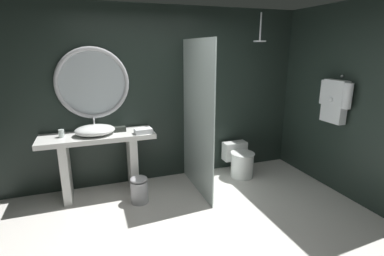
{
  "coord_description": "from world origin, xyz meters",
  "views": [
    {
      "loc": [
        -0.95,
        -2.4,
        2.01
      ],
      "look_at": [
        0.2,
        0.86,
        1.05
      ],
      "focal_mm": 27.27,
      "sensor_mm": 36.0,
      "label": 1
    }
  ],
  "objects_px": {
    "waste_bin": "(139,189)",
    "folded_hand_towel": "(143,131)",
    "hanging_bathrobe": "(335,99)",
    "tumbler_cup": "(61,133)",
    "toilet": "(240,160)",
    "vessel_sink": "(95,130)",
    "tissue_box": "(120,129)",
    "round_wall_mirror": "(93,83)",
    "rain_shower_head": "(260,38)"
  },
  "relations": [
    {
      "from": "waste_bin",
      "to": "folded_hand_towel",
      "type": "distance_m",
      "value": 0.78
    },
    {
      "from": "hanging_bathrobe",
      "to": "waste_bin",
      "type": "height_order",
      "value": "hanging_bathrobe"
    },
    {
      "from": "tumbler_cup",
      "to": "toilet",
      "type": "height_order",
      "value": "tumbler_cup"
    },
    {
      "from": "vessel_sink",
      "to": "tumbler_cup",
      "type": "xyz_separation_m",
      "value": [
        -0.41,
        0.04,
        -0.02
      ]
    },
    {
      "from": "tissue_box",
      "to": "toilet",
      "type": "bearing_deg",
      "value": -3.65
    },
    {
      "from": "hanging_bathrobe",
      "to": "waste_bin",
      "type": "distance_m",
      "value": 2.92
    },
    {
      "from": "vessel_sink",
      "to": "hanging_bathrobe",
      "type": "xyz_separation_m",
      "value": [
        3.14,
        -0.88,
        0.38
      ]
    },
    {
      "from": "tumbler_cup",
      "to": "folded_hand_towel",
      "type": "xyz_separation_m",
      "value": [
        1.04,
        -0.17,
        -0.02
      ]
    },
    {
      "from": "round_wall_mirror",
      "to": "toilet",
      "type": "bearing_deg",
      "value": -8.15
    },
    {
      "from": "hanging_bathrobe",
      "to": "toilet",
      "type": "distance_m",
      "value": 1.67
    },
    {
      "from": "hanging_bathrobe",
      "to": "folded_hand_towel",
      "type": "height_order",
      "value": "hanging_bathrobe"
    },
    {
      "from": "vessel_sink",
      "to": "toilet",
      "type": "bearing_deg",
      "value": -1.25
    },
    {
      "from": "tumbler_cup",
      "to": "folded_hand_towel",
      "type": "bearing_deg",
      "value": -9.44
    },
    {
      "from": "toilet",
      "to": "waste_bin",
      "type": "relative_size",
      "value": 1.55
    },
    {
      "from": "folded_hand_towel",
      "to": "tissue_box",
      "type": "bearing_deg",
      "value": 144.78
    },
    {
      "from": "vessel_sink",
      "to": "round_wall_mirror",
      "type": "bearing_deg",
      "value": 83.83
    },
    {
      "from": "round_wall_mirror",
      "to": "folded_hand_towel",
      "type": "relative_size",
      "value": 4.24
    },
    {
      "from": "rain_shower_head",
      "to": "tumbler_cup",
      "type": "bearing_deg",
      "value": 178.14
    },
    {
      "from": "tumbler_cup",
      "to": "tissue_box",
      "type": "bearing_deg",
      "value": 2.59
    },
    {
      "from": "round_wall_mirror",
      "to": "rain_shower_head",
      "type": "height_order",
      "value": "rain_shower_head"
    },
    {
      "from": "folded_hand_towel",
      "to": "vessel_sink",
      "type": "bearing_deg",
      "value": 167.69
    },
    {
      "from": "vessel_sink",
      "to": "rain_shower_head",
      "type": "distance_m",
      "value": 2.7
    },
    {
      "from": "hanging_bathrobe",
      "to": "folded_hand_towel",
      "type": "xyz_separation_m",
      "value": [
        -2.52,
        0.75,
        -0.41
      ]
    },
    {
      "from": "round_wall_mirror",
      "to": "hanging_bathrobe",
      "type": "bearing_deg",
      "value": -20.2
    },
    {
      "from": "toilet",
      "to": "round_wall_mirror",
      "type": "bearing_deg",
      "value": 171.85
    },
    {
      "from": "tumbler_cup",
      "to": "tissue_box",
      "type": "height_order",
      "value": "tumbler_cup"
    },
    {
      "from": "vessel_sink",
      "to": "toilet",
      "type": "relative_size",
      "value": 0.92
    },
    {
      "from": "round_wall_mirror",
      "to": "folded_hand_towel",
      "type": "height_order",
      "value": "round_wall_mirror"
    },
    {
      "from": "toilet",
      "to": "waste_bin",
      "type": "xyz_separation_m",
      "value": [
        -1.69,
        -0.34,
        -0.06
      ]
    },
    {
      "from": "tumbler_cup",
      "to": "toilet",
      "type": "bearing_deg",
      "value": -1.86
    },
    {
      "from": "hanging_bathrobe",
      "to": "toilet",
      "type": "relative_size",
      "value": 1.15
    },
    {
      "from": "tissue_box",
      "to": "rain_shower_head",
      "type": "bearing_deg",
      "value": -3.44
    },
    {
      "from": "folded_hand_towel",
      "to": "round_wall_mirror",
      "type": "bearing_deg",
      "value": 146.23
    },
    {
      "from": "waste_bin",
      "to": "round_wall_mirror",
      "type": "bearing_deg",
      "value": 125.15
    },
    {
      "from": "toilet",
      "to": "hanging_bathrobe",
      "type": "bearing_deg",
      "value": -41.16
    },
    {
      "from": "tissue_box",
      "to": "waste_bin",
      "type": "relative_size",
      "value": 0.45
    },
    {
      "from": "tissue_box",
      "to": "round_wall_mirror",
      "type": "bearing_deg",
      "value": 147.68
    },
    {
      "from": "hanging_bathrobe",
      "to": "tissue_box",
      "type": "bearing_deg",
      "value": 161.25
    },
    {
      "from": "tissue_box",
      "to": "folded_hand_towel",
      "type": "bearing_deg",
      "value": -35.22
    },
    {
      "from": "vessel_sink",
      "to": "tissue_box",
      "type": "distance_m",
      "value": 0.34
    },
    {
      "from": "tissue_box",
      "to": "vessel_sink",
      "type": "bearing_deg",
      "value": -167.92
    },
    {
      "from": "vessel_sink",
      "to": "rain_shower_head",
      "type": "bearing_deg",
      "value": -1.3
    },
    {
      "from": "round_wall_mirror",
      "to": "folded_hand_towel",
      "type": "bearing_deg",
      "value": -33.77
    },
    {
      "from": "hanging_bathrobe",
      "to": "toilet",
      "type": "height_order",
      "value": "hanging_bathrobe"
    },
    {
      "from": "round_wall_mirror",
      "to": "toilet",
      "type": "relative_size",
      "value": 1.72
    },
    {
      "from": "folded_hand_towel",
      "to": "rain_shower_head",
      "type": "bearing_deg",
      "value": 2.57
    },
    {
      "from": "toilet",
      "to": "waste_bin",
      "type": "bearing_deg",
      "value": -168.49
    },
    {
      "from": "waste_bin",
      "to": "folded_hand_towel",
      "type": "xyz_separation_m",
      "value": [
        0.13,
        0.26,
        0.73
      ]
    },
    {
      "from": "round_wall_mirror",
      "to": "waste_bin",
      "type": "height_order",
      "value": "round_wall_mirror"
    },
    {
      "from": "tumbler_cup",
      "to": "tissue_box",
      "type": "relative_size",
      "value": 0.63
    }
  ]
}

